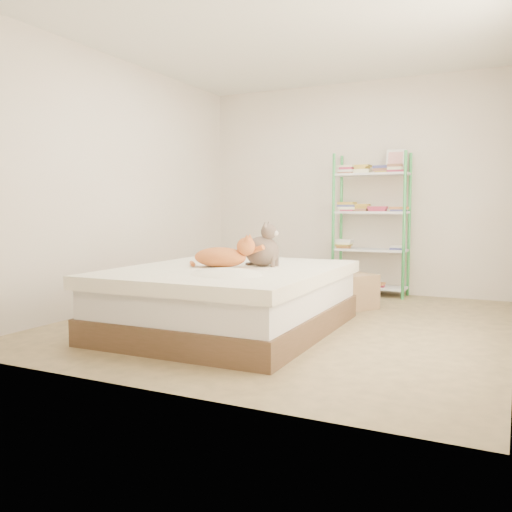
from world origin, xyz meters
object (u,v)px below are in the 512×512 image
Objects in this scene: cardboard_box at (349,290)px; white_bin at (301,276)px; orange_cat at (220,255)px; shelf_unit at (372,218)px; grey_cat at (262,245)px; bed at (230,299)px.

cardboard_box is 1.24m from white_bin.
shelf_unit is at bearing 62.43° from orange_cat.
grey_cat is at bearing 29.57° from orange_cat.
white_bin is (-0.46, 2.15, -0.55)m from grey_cat.
cardboard_box is at bearing 66.58° from bed.
cardboard_box is (0.41, 1.27, -0.55)m from grey_cat.
bed is 3.09× the size of cardboard_box.
orange_cat reaches higher than cardboard_box.
grey_cat is at bearing -77.89° from white_bin.
grey_cat reaches higher than cardboard_box.
orange_cat is 2.45m from white_bin.
orange_cat reaches higher than white_bin.
orange_cat is at bearing -85.66° from white_bin.
orange_cat is at bearing -81.02° from cardboard_box.
bed reaches higher than white_bin.
orange_cat is at bearing -106.12° from shelf_unit.
shelf_unit is 1.15m from white_bin.
orange_cat is (-0.08, -0.03, 0.38)m from bed.
shelf_unit is at bearing 2.01° from white_bin.
cardboard_box is 1.90× the size of white_bin.
bed is 1.61m from cardboard_box.
bed is 2.56m from shelf_unit.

